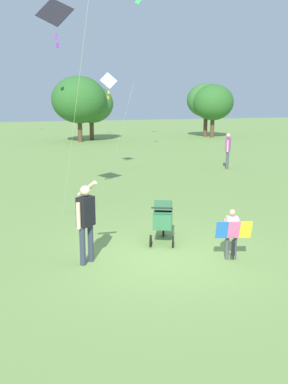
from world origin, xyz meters
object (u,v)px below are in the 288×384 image
at_px(kite_adult_black, 55,18).
at_px(person_sitting_far, 228,148).
at_px(child_with_butterfly_kite, 232,230).
at_px(person_adult_flyer, 86,217).
at_px(stroller, 163,217).
at_px(kite_orange_delta, 109,85).

xyz_separation_m(kite_adult_black, person_sitting_far, (9.02, 5.96, -4.48)).
bearing_deg(child_with_butterfly_kite, person_sitting_far, 60.06).
height_order(person_adult_flyer, stroller, person_adult_flyer).
bearing_deg(person_sitting_far, kite_adult_black, -146.57).
bearing_deg(kite_orange_delta, person_sitting_far, -6.89).
bearing_deg(person_adult_flyer, stroller, 20.54).
distance_m(stroller, person_sitting_far, 11.65).
xyz_separation_m(child_with_butterfly_kite, kite_orange_delta, (0.45, 11.49, 3.33)).
xyz_separation_m(person_adult_flyer, person_sitting_far, (9.17, 9.94, 0.03)).
relative_size(child_with_butterfly_kite, kite_adult_black, 0.18).
bearing_deg(kite_orange_delta, person_adult_flyer, -107.75).
bearing_deg(person_adult_flyer, kite_adult_black, 87.91).
relative_size(stroller, person_sitting_far, 0.63).
height_order(stroller, kite_orange_delta, kite_orange_delta).
xyz_separation_m(child_with_butterfly_kite, person_adult_flyer, (-2.95, 0.85, 0.34)).
distance_m(person_adult_flyer, stroller, 2.20).
relative_size(stroller, kite_orange_delta, 0.24).
relative_size(kite_adult_black, person_sitting_far, 3.50).
bearing_deg(kite_orange_delta, kite_adult_black, -116.10).
xyz_separation_m(kite_orange_delta, person_sitting_far, (5.76, -0.70, -2.96)).
distance_m(person_adult_flyer, kite_orange_delta, 11.57).
bearing_deg(stroller, kite_adult_black, 120.17).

